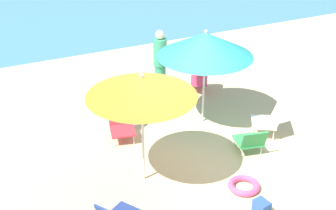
{
  "coord_description": "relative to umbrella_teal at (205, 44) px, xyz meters",
  "views": [
    {
      "loc": [
        -3.33,
        -5.92,
        4.66
      ],
      "look_at": [
        -0.14,
        0.81,
        0.7
      ],
      "focal_mm": 49.82,
      "sensor_mm": 36.0,
      "label": 1
    }
  ],
  "objects": [
    {
      "name": "ground_plane",
      "position": [
        -0.76,
        -1.09,
        -1.62
      ],
      "size": [
        40.0,
        40.0,
        0.0
      ],
      "primitive_type": "plane",
      "color": "#D3BC8C"
    },
    {
      "name": "umbrella_teal",
      "position": [
        0.0,
        0.0,
        0.0
      ],
      "size": [
        1.81,
        1.81,
        1.91
      ],
      "color": "silver",
      "rests_on": "ground_plane"
    },
    {
      "name": "umbrella_orange",
      "position": [
        -1.79,
        -1.25,
        0.05
      ],
      "size": [
        1.68,
        1.68,
        1.9
      ],
      "color": "silver",
      "rests_on": "ground_plane"
    },
    {
      "name": "beach_chair_a",
      "position": [
        -1.66,
        0.12,
        -1.35
      ],
      "size": [
        0.57,
        0.67,
        0.55
      ],
      "rotation": [
        0.0,
        0.0,
        -1.8
      ],
      "color": "red",
      "rests_on": "ground_plane"
    },
    {
      "name": "beach_chair_b",
      "position": [
        0.2,
        -1.37,
        -1.36
      ],
      "size": [
        0.55,
        0.63,
        0.54
      ],
      "rotation": [
        0.0,
        0.0,
        1.35
      ],
      "color": "#33934C",
      "rests_on": "ground_plane"
    },
    {
      "name": "beach_chair_d",
      "position": [
        0.87,
        -0.99,
        -1.29
      ],
      "size": [
        0.71,
        0.71,
        0.61
      ],
      "rotation": [
        0.0,
        0.0,
        2.62
      ],
      "color": "white",
      "rests_on": "ground_plane"
    },
    {
      "name": "person_a",
      "position": [
        0.55,
        1.16,
        -1.16
      ],
      "size": [
        0.52,
        0.58,
        0.93
      ],
      "rotation": [
        0.0,
        0.0,
        1.02
      ],
      "color": "#DB3866",
      "rests_on": "ground_plane"
    },
    {
      "name": "person_b",
      "position": [
        -0.38,
        1.19,
        -0.82
      ],
      "size": [
        0.28,
        0.28,
        1.59
      ],
      "rotation": [
        0.0,
        0.0,
        5.52
      ],
      "color": "#389970",
      "rests_on": "ground_plane"
    },
    {
      "name": "person_c",
      "position": [
        -0.99,
        0.77,
        -1.17
      ],
      "size": [
        0.57,
        0.45,
        0.93
      ],
      "rotation": [
        0.0,
        0.0,
        3.45
      ],
      "color": "#2D519E",
      "rests_on": "ground_plane"
    },
    {
      "name": "swim_ring",
      "position": [
        -0.46,
        -2.17,
        -1.57
      ],
      "size": [
        0.51,
        0.51,
        0.1
      ],
      "primitive_type": "torus",
      "color": "#E54C7F",
      "rests_on": "ground_plane"
    },
    {
      "name": "beach_bag",
      "position": [
        -0.58,
        -2.81,
        -1.5
      ],
      "size": [
        0.21,
        0.25,
        0.26
      ],
      "primitive_type": "cube",
      "rotation": [
        0.0,
        0.0,
        1.71
      ],
      "color": "#2D519E",
      "rests_on": "ground_plane"
    }
  ]
}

